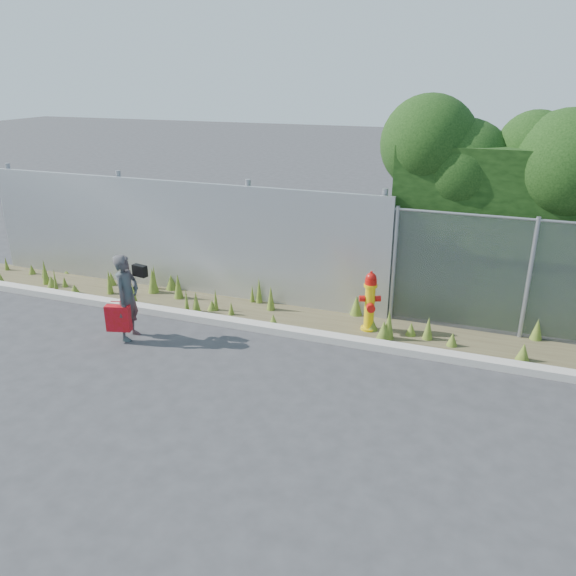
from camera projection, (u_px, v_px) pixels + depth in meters
The scene contains 8 objects.
ground at pixel (274, 393), 7.69m from camera, with size 80.00×80.00×0.00m, color #333235.
curb at pixel (313, 335), 9.25m from camera, with size 16.00×0.22×0.12m, color #AFA89E.
weed_strip at pixel (300, 312), 9.93m from camera, with size 16.00×1.33×0.55m.
corrugated_fence at pixel (175, 237), 10.97m from camera, with size 8.50×0.21×2.30m.
fire_hydrant at pixel (370, 302), 9.37m from camera, with size 0.36×0.32×1.07m.
woman at pixel (127, 297), 9.05m from camera, with size 0.52×0.34×1.43m, color #0E5B5B.
red_tote_bag at pixel (118, 318), 9.03m from camera, with size 0.39×0.14×0.51m.
black_shoulder_bag at pixel (140, 271), 9.09m from camera, with size 0.25×0.11×0.19m.
Camera 1 is at (2.47, -6.18, 4.12)m, focal length 35.00 mm.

